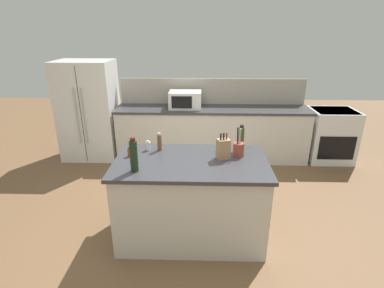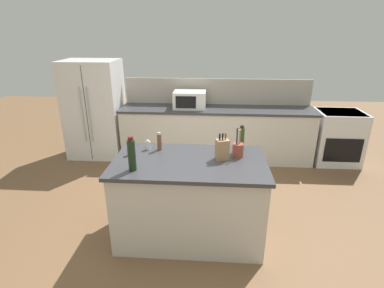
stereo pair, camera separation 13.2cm
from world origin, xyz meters
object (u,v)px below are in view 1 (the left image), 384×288
Objects in this scene: knife_block at (223,149)px; spice_jar_paprika at (130,152)px; microwave at (185,100)px; utensil_crock at (239,149)px; salt_shaker at (148,146)px; wine_bottle at (134,156)px; olive_oil_bottle at (241,138)px; range_oven at (330,135)px; refrigerator at (89,110)px; pepper_grinder at (159,142)px.

spice_jar_paprika is at bearing 159.12° from knife_block.
microwave is 2.17m from utensil_crock.
wine_bottle is (-0.04, -0.53, 0.11)m from salt_shaker.
utensil_crock is at bearing -103.82° from olive_oil_bottle.
knife_block is at bearing -134.02° from range_oven.
spice_jar_paprika is at bearing 109.22° from wine_bottle.
olive_oil_bottle reaches higher than microwave.
utensil_crock is 1.13m from wine_bottle.
olive_oil_bottle is at bearing -37.73° from refrigerator.
refrigerator is 2.43m from salt_shaker.
refrigerator reaches higher than microwave.
knife_block is 0.74m from pepper_grinder.
microwave reaches higher than salt_shaker.
knife_block is 2.83× the size of spice_jar_paprika.
range_oven is 1.67× the size of microwave.
range_oven is 3.76m from spice_jar_paprika.
olive_oil_bottle is (1.23, 0.24, 0.09)m from spice_jar_paprika.
utensil_crock is 1.10× the size of olive_oil_bottle.
spice_jar_paprika is at bearing -145.61° from range_oven.
pepper_grinder is at bearing 144.42° from knife_block.
wine_bottle reaches higher than olive_oil_bottle.
microwave reaches higher than range_oven.
range_oven is 2.87× the size of utensil_crock.
pepper_grinder is 1.81× the size of salt_shaker.
pepper_grinder reaches higher than salt_shaker.
olive_oil_bottle is (2.47, -1.91, 0.21)m from refrigerator.
salt_shaker is 0.24m from spice_jar_paprika.
range_oven is at bearing 34.77° from pepper_grinder.
wine_bottle is at bearing -140.13° from range_oven.
pepper_grinder is at bearing 1.36° from salt_shaker.
spice_jar_paprika is (-0.17, -0.17, -0.01)m from salt_shaker.
olive_oil_bottle is (0.22, 0.28, 0.02)m from knife_block.
pepper_grinder is 2.04× the size of spice_jar_paprika.
knife_block is 0.94m from wine_bottle.
refrigerator is 3.13m from olive_oil_bottle.
knife_block reaches higher than range_oven.
range_oven is 8.99× the size of spice_jar_paprika.
microwave is (-2.58, 0.00, 0.62)m from range_oven.
refrigerator is 14.99× the size of salt_shaker.
pepper_grinder is at bearing -52.12° from refrigerator.
salt_shaker is at bearing -176.22° from olive_oil_bottle.
olive_oil_bottle is (0.93, 0.07, 0.04)m from pepper_grinder.
refrigerator is 1.88× the size of range_oven.
utensil_crock is at bearing -41.06° from refrigerator.
spice_jar_paprika is 1.26m from olive_oil_bottle.
wine_bottle is 1.20× the size of olive_oil_bottle.
refrigerator is 5.41× the size of utensil_crock.
salt_shaker is at bearing -178.64° from pepper_grinder.
wine_bottle is (-1.06, -0.41, 0.08)m from utensil_crock.
utensil_crock reaches higher than range_oven.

